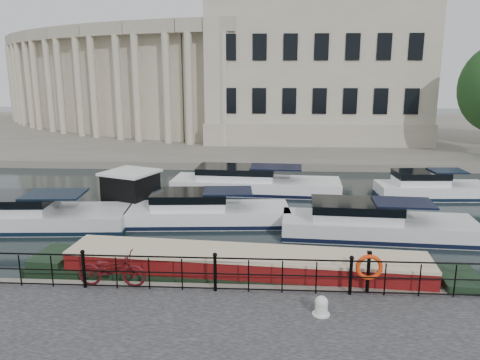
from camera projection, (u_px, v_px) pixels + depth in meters
name	position (u px, v px, depth m)	size (l,w,h in m)	color
ground_plane	(223.00, 276.00, 16.37)	(160.00, 160.00, 0.00)	black
far_bank	(254.00, 131.00, 54.25)	(120.00, 42.00, 0.55)	#6B665B
railing	(215.00, 271.00, 13.92)	(24.14, 0.14, 1.22)	black
civic_building	(244.00, 72.00, 48.61)	(53.55, 31.84, 16.85)	#ADA38C
bicycle	(112.00, 269.00, 14.26)	(0.73, 2.09, 1.10)	#470C10
mooring_bollard	(321.00, 306.00, 12.62)	(0.48, 0.48, 0.54)	silver
life_ring_post	(369.00, 268.00, 13.71)	(0.80, 0.21, 1.30)	black
narrowboat	(245.00, 275.00, 15.56)	(14.97, 3.17, 1.55)	black
harbour_hut	(131.00, 193.00, 23.75)	(3.98, 3.68, 2.20)	#6B665B
cabin_cruisers	(243.00, 206.00, 23.64)	(27.81, 10.65, 1.99)	silver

